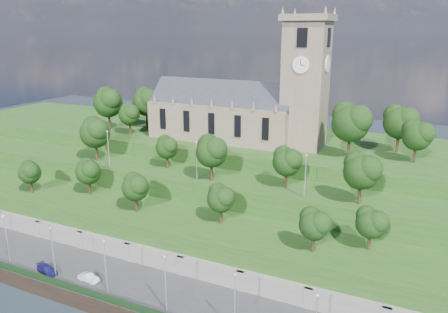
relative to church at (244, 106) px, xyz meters
The scene contains 15 objects.
promenade 45.42m from the church, 91.13° to the right, with size 160.00×12.00×2.00m, color #2D2D30.
quay_wall 50.78m from the church, 90.98° to the right, with size 160.00×0.50×2.20m, color black.
fence 49.57m from the church, 91.00° to the right, with size 160.00×0.10×1.20m, color black.
retaining_wall 39.48m from the church, 91.33° to the right, with size 160.00×2.10×5.00m.
embankment_lower 33.57m from the church, 91.61° to the right, with size 160.00×12.00×8.00m, color #1F4115.
embankment_upper 23.71m from the church, 92.66° to the right, with size 160.00×10.00×12.00m, color #1F4115.
hilltop 15.57m from the church, 101.11° to the left, with size 160.00×32.00×15.00m, color #1F4115.
church is the anchor object (origin of this frame).
trees_lower 29.64m from the church, 91.58° to the right, with size 67.04×8.55×7.09m.
trees_upper 18.71m from the church, 90.15° to the right, with size 59.88×8.02×9.31m.
trees_hilltop 1.75m from the church, 107.47° to the right, with size 74.88×15.60×10.54m.
lamp_posts_promenade 46.34m from the church, 93.67° to the right, with size 60.36×0.36×8.30m.
lamp_posts_upper 20.96m from the church, 92.26° to the right, with size 40.36×0.36×7.34m.
car_middle 47.37m from the church, 99.75° to the right, with size 1.23×3.53×1.16m, color silver.
car_right 49.92m from the church, 108.80° to the right, with size 1.70×4.17×1.21m, color #171751.
Camera 1 is at (36.53, -39.99, 38.44)m, focal length 35.00 mm.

